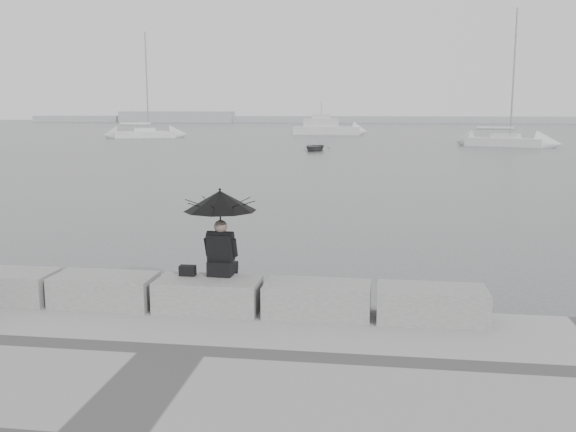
% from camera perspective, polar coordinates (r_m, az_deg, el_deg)
% --- Properties ---
extents(ground, '(360.00, 360.00, 0.00)m').
position_cam_1_polar(ground, '(10.76, -6.37, -10.13)').
color(ground, '#45474A').
rests_on(ground, ground).
extents(stone_block_far_left, '(1.60, 0.80, 0.50)m').
position_cam_1_polar(stone_block_far_left, '(11.47, -23.79, -5.74)').
color(stone_block_far_left, slate).
rests_on(stone_block_far_left, promenade).
extents(stone_block_left, '(1.60, 0.80, 0.50)m').
position_cam_1_polar(stone_block_left, '(10.68, -15.98, -6.38)').
color(stone_block_left, slate).
rests_on(stone_block_left, promenade).
extents(stone_block_centre, '(1.60, 0.80, 0.50)m').
position_cam_1_polar(stone_block_centre, '(10.11, -7.09, -6.97)').
color(stone_block_centre, slate).
rests_on(stone_block_centre, promenade).
extents(stone_block_right, '(1.60, 0.80, 0.50)m').
position_cam_1_polar(stone_block_right, '(9.81, 2.61, -7.42)').
color(stone_block_right, slate).
rests_on(stone_block_right, promenade).
extents(stone_block_far_right, '(1.60, 0.80, 0.50)m').
position_cam_1_polar(stone_block_far_right, '(9.80, 12.64, -7.67)').
color(stone_block_far_right, slate).
rests_on(stone_block_far_right, promenade).
extents(seated_person, '(1.15, 1.15, 1.39)m').
position_cam_1_polar(seated_person, '(10.06, -6.06, 0.27)').
color(seated_person, black).
rests_on(seated_person, stone_block_centre).
extents(bag, '(0.25, 0.14, 0.16)m').
position_cam_1_polar(bag, '(10.29, -8.92, -4.82)').
color(bag, black).
rests_on(bag, stone_block_centre).
extents(distant_landmass, '(180.00, 8.00, 2.80)m').
position_cam_1_polar(distant_landmass, '(164.68, 4.55, 8.58)').
color(distant_landmass, '#9B9EA1').
rests_on(distant_landmass, ground).
extents(sailboat_left, '(7.69, 5.10, 12.90)m').
position_cam_1_polar(sailboat_left, '(82.19, -12.61, 7.18)').
color(sailboat_left, silver).
rests_on(sailboat_left, ground).
extents(sailboat_right, '(7.49, 5.19, 12.90)m').
position_cam_1_polar(sailboat_right, '(65.22, 18.74, 6.35)').
color(sailboat_right, silver).
rests_on(sailboat_right, ground).
extents(motor_cruiser, '(9.39, 3.74, 4.50)m').
position_cam_1_polar(motor_cruiser, '(89.78, 3.53, 7.80)').
color(motor_cruiser, silver).
rests_on(motor_cruiser, ground).
extents(dinghy, '(3.62, 1.88, 0.59)m').
position_cam_1_polar(dinghy, '(55.59, 2.38, 6.13)').
color(dinghy, slate).
rests_on(dinghy, ground).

